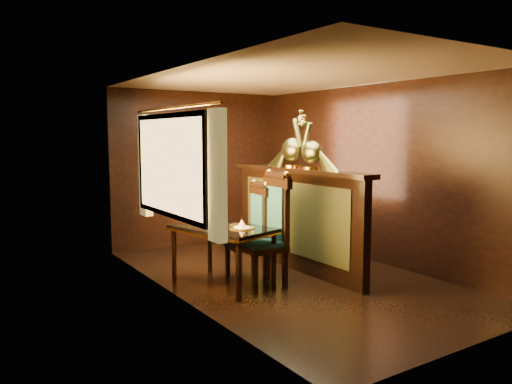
{
  "coord_description": "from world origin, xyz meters",
  "views": [
    {
      "loc": [
        -3.71,
        -4.92,
        1.79
      ],
      "look_at": [
        -0.3,
        0.33,
        1.08
      ],
      "focal_mm": 35.0,
      "sensor_mm": 36.0,
      "label": 1
    }
  ],
  "objects_px": {
    "peacock_left": "(312,142)",
    "peacock_right": "(292,139)",
    "dining_table": "(222,232)",
    "chair_left": "(271,226)",
    "chair_right": "(254,227)"
  },
  "relations": [
    {
      "from": "peacock_left",
      "to": "peacock_right",
      "type": "height_order",
      "value": "peacock_right"
    },
    {
      "from": "dining_table",
      "to": "peacock_left",
      "type": "xyz_separation_m",
      "value": [
        1.21,
        -0.18,
        1.06
      ]
    },
    {
      "from": "chair_left",
      "to": "peacock_right",
      "type": "xyz_separation_m",
      "value": [
        0.69,
        0.51,
        1.02
      ]
    },
    {
      "from": "dining_table",
      "to": "peacock_right",
      "type": "height_order",
      "value": "peacock_right"
    },
    {
      "from": "peacock_left",
      "to": "peacock_right",
      "type": "bearing_deg",
      "value": 90.0
    },
    {
      "from": "dining_table",
      "to": "peacock_left",
      "type": "relative_size",
      "value": 1.97
    },
    {
      "from": "peacock_left",
      "to": "dining_table",
      "type": "bearing_deg",
      "value": 171.72
    },
    {
      "from": "chair_right",
      "to": "peacock_right",
      "type": "distance_m",
      "value": 1.31
    },
    {
      "from": "chair_right",
      "to": "peacock_left",
      "type": "relative_size",
      "value": 1.77
    },
    {
      "from": "chair_right",
      "to": "peacock_left",
      "type": "height_order",
      "value": "peacock_left"
    },
    {
      "from": "chair_right",
      "to": "peacock_right",
      "type": "relative_size",
      "value": 1.63
    },
    {
      "from": "dining_table",
      "to": "peacock_left",
      "type": "distance_m",
      "value": 1.61
    },
    {
      "from": "dining_table",
      "to": "chair_right",
      "type": "xyz_separation_m",
      "value": [
        0.51,
        0.09,
        -0.01
      ]
    },
    {
      "from": "dining_table",
      "to": "peacock_right",
      "type": "xyz_separation_m",
      "value": [
        1.21,
        0.23,
        1.09
      ]
    },
    {
      "from": "chair_right",
      "to": "peacock_right",
      "type": "xyz_separation_m",
      "value": [
        0.7,
        0.14,
        1.1
      ]
    }
  ]
}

